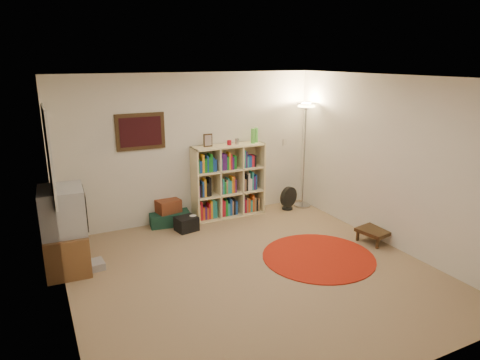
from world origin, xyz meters
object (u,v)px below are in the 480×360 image
at_px(floor_lamp, 306,121).
at_px(floor_fan, 288,198).
at_px(bookshelf, 227,182).
at_px(suitcase, 169,218).
at_px(tv_stand, 65,231).
at_px(side_table, 375,231).

height_order(floor_lamp, floor_fan, floor_lamp).
distance_m(bookshelf, suitcase, 1.18).
distance_m(floor_fan, tv_stand, 3.96).
relative_size(bookshelf, floor_fan, 3.53).
height_order(tv_stand, suitcase, tv_stand).
xyz_separation_m(tv_stand, suitcase, (1.69, 0.97, -0.44)).
bearing_deg(floor_fan, suitcase, 156.42).
height_order(floor_lamp, side_table, floor_lamp).
height_order(bookshelf, suitcase, bookshelf).
height_order(bookshelf, floor_lamp, floor_lamp).
xyz_separation_m(bookshelf, suitcase, (-1.06, 0.08, -0.51)).
bearing_deg(tv_stand, floor_fan, 12.96).
bearing_deg(floor_lamp, floor_fan, -173.44).
bearing_deg(side_table, floor_lamp, 91.89).
bearing_deg(floor_fan, side_table, -93.66).
bearing_deg(tv_stand, suitcase, 32.88).
relative_size(bookshelf, side_table, 2.92).
bearing_deg(bookshelf, tv_stand, -161.64).
distance_m(floor_lamp, floor_fan, 1.45).
relative_size(suitcase, side_table, 1.35).
xyz_separation_m(floor_lamp, side_table, (0.06, -1.86, -1.45)).
bearing_deg(suitcase, floor_lamp, 1.75).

